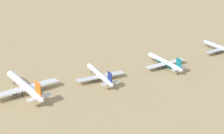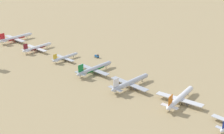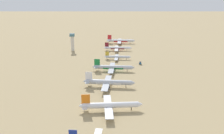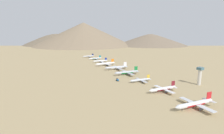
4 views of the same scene
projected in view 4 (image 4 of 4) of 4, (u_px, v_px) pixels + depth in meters
name	position (u px, v px, depth m)	size (l,w,h in m)	color
ground_plane	(116.00, 70.00, 347.69)	(2341.85, 2341.85, 0.00)	tan
parked_jet_0	(89.00, 56.00, 525.02)	(36.16, 29.35, 10.43)	silver
parked_jet_1	(95.00, 58.00, 478.41)	(37.73, 30.68, 10.88)	white
parked_jet_2	(101.00, 61.00, 434.24)	(38.50, 31.48, 11.13)	silver
parked_jet_3	(106.00, 64.00, 390.49)	(49.24, 39.87, 14.24)	white
parked_jet_4	(117.00, 67.00, 348.83)	(50.05, 40.92, 14.47)	#B2B7C1
parked_jet_5	(127.00, 72.00, 305.58)	(48.27, 39.40, 13.93)	#B2B7C1
parked_jet_6	(141.00, 80.00, 260.74)	(36.02, 29.41, 10.40)	silver
parked_jet_7	(163.00, 89.00, 217.44)	(42.78, 34.84, 12.33)	white
parked_jet_8	(195.00, 104.00, 170.16)	(49.52, 40.40, 14.29)	silver
service_truck	(118.00, 80.00, 267.44)	(3.44, 5.51, 3.90)	#1E5999
control_tower	(200.00, 75.00, 245.02)	(7.20, 7.20, 25.52)	beige
desert_hill_0	(151.00, 38.00, 1283.24)	(390.69, 390.69, 75.08)	#847056
desert_hill_1	(61.00, 36.00, 1086.90)	(447.20, 447.20, 107.66)	#70604C
desert_hill_2	(149.00, 39.00, 1034.80)	(431.98, 431.98, 75.40)	#7A6854
desert_hill_3	(84.00, 34.00, 1005.73)	(567.62, 567.62, 130.12)	#847056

